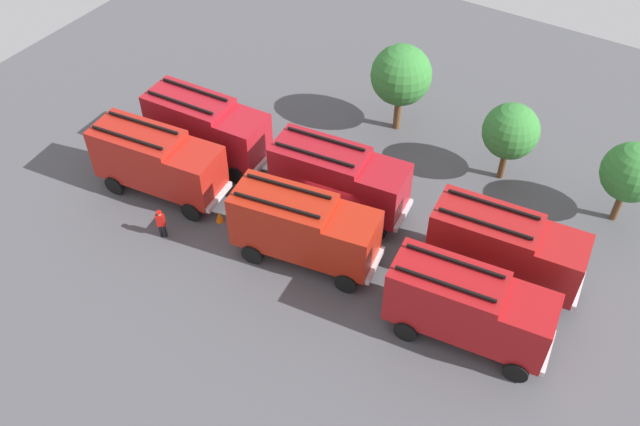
{
  "coord_description": "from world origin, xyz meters",
  "views": [
    {
      "loc": [
        13.01,
        -20.85,
        25.55
      ],
      "look_at": [
        0.0,
        0.0,
        1.4
      ],
      "focal_mm": 38.59,
      "sensor_mm": 36.0,
      "label": 1
    }
  ],
  "objects_px": {
    "tree_0": "(401,75)",
    "fire_truck_5": "(505,246)",
    "tree_1": "(511,131)",
    "traffic_cone_1": "(206,112)",
    "firefighter_1": "(161,223)",
    "traffic_cone_0": "(219,217)",
    "fire_truck_4": "(339,177)",
    "fire_truck_1": "(304,227)",
    "fire_truck_3": "(207,126)",
    "firefighter_0": "(478,289)",
    "fire_truck_2": "(469,306)",
    "tree_2": "(632,173)",
    "firefighter_2": "(195,105)",
    "fire_truck_0": "(157,160)"
  },
  "relations": [
    {
      "from": "tree_0",
      "to": "tree_2",
      "type": "xyz_separation_m",
      "value": [
        13.31,
        -0.95,
        -0.51
      ]
    },
    {
      "from": "firefighter_1",
      "to": "firefighter_0",
      "type": "bearing_deg",
      "value": 69.41
    },
    {
      "from": "fire_truck_2",
      "to": "fire_truck_3",
      "type": "xyz_separation_m",
      "value": [
        -17.43,
        3.97,
        0.0
      ]
    },
    {
      "from": "firefighter_1",
      "to": "traffic_cone_0",
      "type": "relative_size",
      "value": 2.7
    },
    {
      "from": "firefighter_1",
      "to": "traffic_cone_0",
      "type": "height_order",
      "value": "firefighter_1"
    },
    {
      "from": "tree_1",
      "to": "traffic_cone_1",
      "type": "bearing_deg",
      "value": -166.27
    },
    {
      "from": "fire_truck_3",
      "to": "fire_truck_1",
      "type": "bearing_deg",
      "value": -26.21
    },
    {
      "from": "tree_0",
      "to": "traffic_cone_1",
      "type": "relative_size",
      "value": 8.9
    },
    {
      "from": "fire_truck_4",
      "to": "traffic_cone_1",
      "type": "xyz_separation_m",
      "value": [
        -11.09,
        2.71,
        -1.85
      ]
    },
    {
      "from": "fire_truck_0",
      "to": "tree_0",
      "type": "bearing_deg",
      "value": 48.25
    },
    {
      "from": "fire_truck_3",
      "to": "tree_2",
      "type": "height_order",
      "value": "tree_2"
    },
    {
      "from": "fire_truck_1",
      "to": "tree_2",
      "type": "distance_m",
      "value": 16.46
    },
    {
      "from": "tree_1",
      "to": "traffic_cone_0",
      "type": "distance_m",
      "value": 16.01
    },
    {
      "from": "tree_1",
      "to": "traffic_cone_1",
      "type": "height_order",
      "value": "tree_1"
    },
    {
      "from": "fire_truck_2",
      "to": "tree_2",
      "type": "xyz_separation_m",
      "value": [
        3.74,
        11.15,
        1.02
      ]
    },
    {
      "from": "fire_truck_4",
      "to": "traffic_cone_0",
      "type": "distance_m",
      "value": 6.55
    },
    {
      "from": "fire_truck_4",
      "to": "traffic_cone_0",
      "type": "relative_size",
      "value": 11.55
    },
    {
      "from": "fire_truck_5",
      "to": "traffic_cone_1",
      "type": "relative_size",
      "value": 12.06
    },
    {
      "from": "fire_truck_4",
      "to": "tree_1",
      "type": "relative_size",
      "value": 1.58
    },
    {
      "from": "firefighter_0",
      "to": "traffic_cone_0",
      "type": "distance_m",
      "value": 13.6
    },
    {
      "from": "tree_0",
      "to": "fire_truck_5",
      "type": "bearing_deg",
      "value": -39.65
    },
    {
      "from": "fire_truck_1",
      "to": "firefighter_2",
      "type": "bearing_deg",
      "value": 142.96
    },
    {
      "from": "firefighter_0",
      "to": "firefighter_2",
      "type": "distance_m",
      "value": 20.6
    },
    {
      "from": "firefighter_1",
      "to": "traffic_cone_0",
      "type": "bearing_deg",
      "value": 106.6
    },
    {
      "from": "fire_truck_1",
      "to": "firefighter_2",
      "type": "xyz_separation_m",
      "value": [
        -11.89,
        6.11,
        -1.17
      ]
    },
    {
      "from": "tree_1",
      "to": "fire_truck_0",
      "type": "bearing_deg",
      "value": -144.45
    },
    {
      "from": "fire_truck_3",
      "to": "tree_0",
      "type": "relative_size",
      "value": 1.34
    },
    {
      "from": "firefighter_0",
      "to": "tree_0",
      "type": "relative_size",
      "value": 0.3
    },
    {
      "from": "firefighter_1",
      "to": "tree_2",
      "type": "xyz_separation_m",
      "value": [
        19.18,
        13.52,
        2.2
      ]
    },
    {
      "from": "fire_truck_0",
      "to": "firefighter_0",
      "type": "relative_size",
      "value": 4.5
    },
    {
      "from": "fire_truck_2",
      "to": "firefighter_0",
      "type": "bearing_deg",
      "value": 90.31
    },
    {
      "from": "firefighter_2",
      "to": "traffic_cone_1",
      "type": "distance_m",
      "value": 0.93
    },
    {
      "from": "fire_truck_5",
      "to": "firefighter_0",
      "type": "xyz_separation_m",
      "value": [
        -0.33,
        -1.97,
        -1.23
      ]
    },
    {
      "from": "fire_truck_2",
      "to": "firefighter_2",
      "type": "distance_m",
      "value": 21.42
    },
    {
      "from": "fire_truck_2",
      "to": "tree_0",
      "type": "bearing_deg",
      "value": 121.6
    },
    {
      "from": "fire_truck_0",
      "to": "fire_truck_3",
      "type": "distance_m",
      "value": 3.73
    },
    {
      "from": "tree_0",
      "to": "traffic_cone_1",
      "type": "xyz_separation_m",
      "value": [
        -10.48,
        -5.24,
        -3.37
      ]
    },
    {
      "from": "fire_truck_0",
      "to": "traffic_cone_0",
      "type": "relative_size",
      "value": 11.56
    },
    {
      "from": "tree_2",
      "to": "fire_truck_0",
      "type": "bearing_deg",
      "value": -153.13
    },
    {
      "from": "firefighter_0",
      "to": "firefighter_2",
      "type": "relative_size",
      "value": 0.95
    },
    {
      "from": "fire_truck_0",
      "to": "tree_2",
      "type": "relative_size",
      "value": 1.58
    },
    {
      "from": "fire_truck_1",
      "to": "tree_2",
      "type": "bearing_deg",
      "value": 31.77
    },
    {
      "from": "fire_truck_1",
      "to": "fire_truck_3",
      "type": "bearing_deg",
      "value": 147.37
    },
    {
      "from": "fire_truck_3",
      "to": "tree_0",
      "type": "height_order",
      "value": "tree_0"
    },
    {
      "from": "fire_truck_4",
      "to": "fire_truck_5",
      "type": "distance_m",
      "value": 9.03
    },
    {
      "from": "tree_0",
      "to": "fire_truck_1",
      "type": "bearing_deg",
      "value": -85.02
    },
    {
      "from": "fire_truck_5",
      "to": "traffic_cone_1",
      "type": "bearing_deg",
      "value": 166.31
    },
    {
      "from": "fire_truck_0",
      "to": "fire_truck_2",
      "type": "distance_m",
      "value": 17.77
    },
    {
      "from": "fire_truck_2",
      "to": "tree_1",
      "type": "distance_m",
      "value": 11.47
    },
    {
      "from": "fire_truck_4",
      "to": "firefighter_2",
      "type": "bearing_deg",
      "value": 162.35
    }
  ]
}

